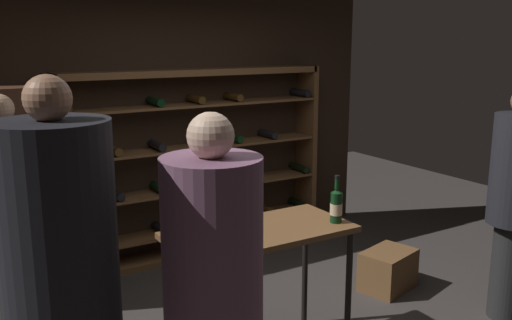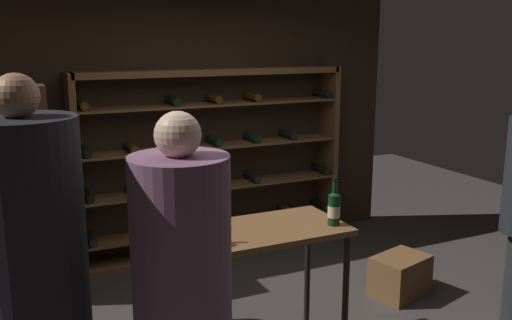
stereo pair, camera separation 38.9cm
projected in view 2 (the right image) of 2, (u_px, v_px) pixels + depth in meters
The scene contains 12 objects.
back_wall at pixel (188, 120), 5.66m from camera, with size 4.61×0.10×2.73m, color #332319.
wine_rack at pixel (214, 164), 5.65m from camera, with size 2.77×0.32×1.88m.
tasting_table at pixel (255, 246), 3.68m from camera, with size 1.22×0.60×0.95m.
person_host_in_suit at pixel (33, 282), 2.44m from camera, with size 0.48×0.48×2.04m.
person_bystander_dark_jacket at pixel (18, 209), 3.89m from camera, with size 0.45×0.46×1.83m.
person_bystander_red_print at pixel (183, 291), 2.59m from camera, with size 0.46×0.46×1.87m.
wine_crate at pixel (400, 276), 4.81m from camera, with size 0.48×0.34×0.35m, color brown.
display_cabinet at pixel (24, 194), 4.66m from camera, with size 0.44×0.36×1.81m, color #4C2D1E.
wine_bottle_gold_foil at pixel (334, 208), 3.72m from camera, with size 0.08×0.08×0.33m.
wine_bottle_red_label at pixel (185, 223), 3.37m from camera, with size 0.08×0.08×0.37m.
wine_bottle_amber_reserve at pixel (179, 212), 3.62m from camera, with size 0.07×0.07×0.34m.
wine_glass_stemmed_left at pixel (218, 231), 3.35m from camera, with size 0.08×0.08×0.13m.
Camera 2 is at (-1.79, -3.28, 2.18)m, focal length 39.21 mm.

